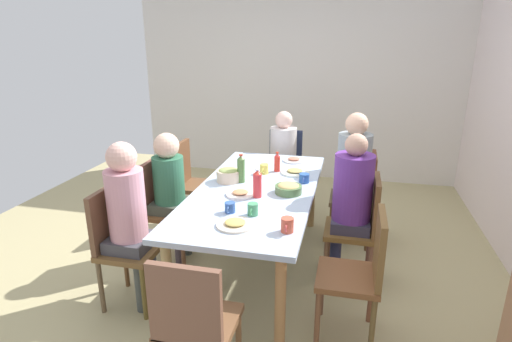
{
  "coord_description": "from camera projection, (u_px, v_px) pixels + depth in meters",
  "views": [
    {
      "loc": [
        3.1,
        0.73,
        1.94
      ],
      "look_at": [
        0.0,
        0.0,
        0.89
      ],
      "focal_mm": 28.9,
      "sensor_mm": 36.0,
      "label": 1
    }
  ],
  "objects": [
    {
      "name": "person_1",
      "position": [
        129.0,
        212.0,
        2.92
      ],
      "size": [
        0.3,
        0.3,
        1.26
      ],
      "color": "#383C49",
      "rests_on": "ground_plane"
    },
    {
      "name": "chair_1",
      "position": [
        121.0,
        240.0,
        3.01
      ],
      "size": [
        0.4,
        0.4,
        0.9
      ],
      "color": "brown",
      "rests_on": "ground_plane"
    },
    {
      "name": "cup_0",
      "position": [
        287.0,
        225.0,
        2.63
      ],
      "size": [
        0.12,
        0.08,
        0.1
      ],
      "color": "#C9523B",
      "rests_on": "dining_table"
    },
    {
      "name": "person_4",
      "position": [
        283.0,
        152.0,
        4.64
      ],
      "size": [
        0.3,
        0.3,
        1.15
      ],
      "color": "#514A3E",
      "rests_on": "ground_plane"
    },
    {
      "name": "cup_1",
      "position": [
        304.0,
        178.0,
        3.52
      ],
      "size": [
        0.12,
        0.09,
        0.08
      ],
      "color": "#2B55A2",
      "rests_on": "dining_table"
    },
    {
      "name": "wall_left",
      "position": [
        300.0,
        84.0,
        5.67
      ],
      "size": [
        0.12,
        4.51,
        2.6
      ],
      "primitive_type": "cube",
      "color": "silver",
      "rests_on": "ground_plane"
    },
    {
      "name": "person_3",
      "position": [
        353.0,
        167.0,
        3.86
      ],
      "size": [
        0.31,
        0.31,
        1.28
      ],
      "color": "#253A49",
      "rests_on": "ground_plane"
    },
    {
      "name": "cup_4",
      "position": [
        253.0,
        209.0,
        2.87
      ],
      "size": [
        0.11,
        0.07,
        0.09
      ],
      "color": "#469264",
      "rests_on": "dining_table"
    },
    {
      "name": "ground_plane",
      "position": [
        256.0,
        267.0,
        3.63
      ],
      "size": [
        6.2,
        6.2,
        0.0
      ],
      "primitive_type": "plane",
      "color": "tan"
    },
    {
      "name": "chair_2",
      "position": [
        361.0,
        269.0,
        2.64
      ],
      "size": [
        0.4,
        0.4,
        0.9
      ],
      "color": "brown",
      "rests_on": "ground_plane"
    },
    {
      "name": "bowl_0",
      "position": [
        228.0,
        175.0,
        3.55
      ],
      "size": [
        0.21,
        0.21,
        0.12
      ],
      "color": "beige",
      "rests_on": "dining_table"
    },
    {
      "name": "dining_table",
      "position": [
        256.0,
        197.0,
        3.42
      ],
      "size": [
        2.08,
        0.95,
        0.74
      ],
      "color": "#AABDD6",
      "rests_on": "ground_plane"
    },
    {
      "name": "bottle_2",
      "position": [
        241.0,
        169.0,
        3.51
      ],
      "size": [
        0.07,
        0.07,
        0.25
      ],
      "color": "#4F783C",
      "rests_on": "dining_table"
    },
    {
      "name": "cup_2",
      "position": [
        264.0,
        169.0,
        3.74
      ],
      "size": [
        0.11,
        0.08,
        0.09
      ],
      "color": "#EDD054",
      "rests_on": "dining_table"
    },
    {
      "name": "person_7",
      "position": [
        351.0,
        196.0,
        3.23
      ],
      "size": [
        0.31,
        0.31,
        1.24
      ],
      "color": "#262A4E",
      "rests_on": "ground_plane"
    },
    {
      "name": "chair_0",
      "position": [
        191.0,
        179.0,
        4.3
      ],
      "size": [
        0.4,
        0.4,
        0.9
      ],
      "color": "brown",
      "rests_on": "ground_plane"
    },
    {
      "name": "cup_3",
      "position": [
        230.0,
        207.0,
        2.92
      ],
      "size": [
        0.11,
        0.07,
        0.07
      ],
      "color": "#3358A0",
      "rests_on": "dining_table"
    },
    {
      "name": "plate_2",
      "position": [
        240.0,
        194.0,
        3.24
      ],
      "size": [
        0.23,
        0.23,
        0.04
      ],
      "color": "white",
      "rests_on": "dining_table"
    },
    {
      "name": "plate_3",
      "position": [
        235.0,
        224.0,
        2.72
      ],
      "size": [
        0.25,
        0.25,
        0.04
      ],
      "color": "beige",
      "rests_on": "dining_table"
    },
    {
      "name": "bottle_1",
      "position": [
        277.0,
        162.0,
        3.8
      ],
      "size": [
        0.05,
        0.05,
        0.18
      ],
      "color": "red",
      "rests_on": "dining_table"
    },
    {
      "name": "chair_7",
      "position": [
        360.0,
        224.0,
        3.28
      ],
      "size": [
        0.4,
        0.4,
        0.9
      ],
      "color": "brown",
      "rests_on": "ground_plane"
    },
    {
      "name": "chair_4",
      "position": [
        284.0,
        165.0,
        4.78
      ],
      "size": [
        0.4,
        0.4,
        0.9
      ],
      "color": "#303044",
      "rests_on": "ground_plane"
    },
    {
      "name": "person_5",
      "position": [
        170.0,
        185.0,
        3.58
      ],
      "size": [
        0.3,
        0.3,
        1.16
      ],
      "color": "#404743",
      "rests_on": "ground_plane"
    },
    {
      "name": "chair_6",
      "position": [
        194.0,
        322.0,
        2.16
      ],
      "size": [
        0.4,
        0.4,
        0.9
      ],
      "color": "brown",
      "rests_on": "ground_plane"
    },
    {
      "name": "chair_3",
      "position": [
        360.0,
        193.0,
        3.92
      ],
      "size": [
        0.4,
        0.4,
        0.9
      ],
      "color": "brown",
      "rests_on": "ground_plane"
    },
    {
      "name": "plate_0",
      "position": [
        295.0,
        172.0,
        3.76
      ],
      "size": [
        0.25,
        0.25,
        0.04
      ],
      "color": "silver",
      "rests_on": "dining_table"
    },
    {
      "name": "bottle_0",
      "position": [
        257.0,
        184.0,
        3.18
      ],
      "size": [
        0.07,
        0.07,
        0.23
      ],
      "color": "red",
      "rests_on": "dining_table"
    },
    {
      "name": "bowl_1",
      "position": [
        288.0,
        188.0,
        3.28
      ],
      "size": [
        0.21,
        0.21,
        0.08
      ],
      "color": "#537544",
      "rests_on": "dining_table"
    },
    {
      "name": "plate_1",
      "position": [
        294.0,
        160.0,
        4.12
      ],
      "size": [
        0.21,
        0.21,
        0.04
      ],
      "color": "white",
      "rests_on": "dining_table"
    },
    {
      "name": "chair_5",
      "position": [
        162.0,
        204.0,
        3.65
      ],
      "size": [
        0.4,
        0.4,
        0.9
      ],
      "color": "brown",
      "rests_on": "ground_plane"
    }
  ]
}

